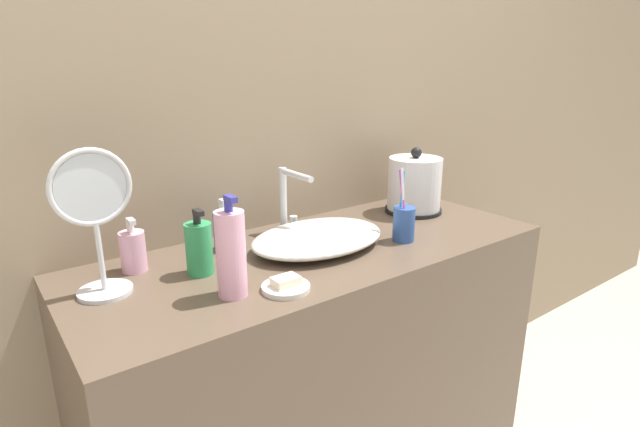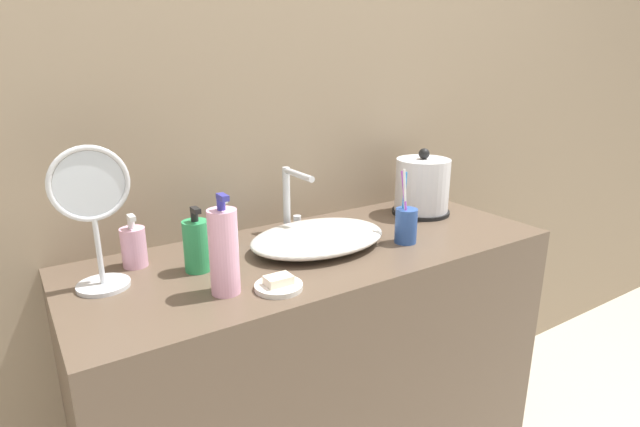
# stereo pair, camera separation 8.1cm
# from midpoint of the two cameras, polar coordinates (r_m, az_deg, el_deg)

# --- Properties ---
(wall_back) EXTENTS (6.00, 0.04, 2.60)m
(wall_back) POSITION_cam_midpoint_polar(r_m,az_deg,el_deg) (1.52, -8.06, 13.35)
(wall_back) COLOR gray
(wall_back) RESTS_ON ground_plane
(vanity_counter) EXTENTS (1.32, 0.52, 0.90)m
(vanity_counter) POSITION_cam_midpoint_polar(r_m,az_deg,el_deg) (1.59, -1.56, -19.34)
(vanity_counter) COLOR brown
(vanity_counter) RESTS_ON ground_plane
(sink_basin) EXTENTS (0.39, 0.27, 0.06)m
(sink_basin) POSITION_cam_midpoint_polar(r_m,az_deg,el_deg) (1.37, -1.90, -2.77)
(sink_basin) COLOR silver
(sink_basin) RESTS_ON vanity_counter
(faucet) EXTENTS (0.06, 0.16, 0.19)m
(faucet) POSITION_cam_midpoint_polar(r_m,az_deg,el_deg) (1.47, -5.21, 1.95)
(faucet) COLOR silver
(faucet) RESTS_ON vanity_counter
(electric_kettle) EXTENTS (0.19, 0.19, 0.22)m
(electric_kettle) POSITION_cam_midpoint_polar(r_m,az_deg,el_deg) (1.70, 9.39, 3.04)
(electric_kettle) COLOR black
(electric_kettle) RESTS_ON vanity_counter
(toothbrush_cup) EXTENTS (0.06, 0.06, 0.21)m
(toothbrush_cup) POSITION_cam_midpoint_polar(r_m,az_deg,el_deg) (1.43, 7.95, -1.05)
(toothbrush_cup) COLOR #2D519E
(toothbrush_cup) RESTS_ON vanity_counter
(lotion_bottle) EXTENTS (0.06, 0.06, 0.14)m
(lotion_bottle) POSITION_cam_midpoint_polar(r_m,az_deg,el_deg) (1.31, -22.27, -3.97)
(lotion_bottle) COLOR #EAA8C6
(lotion_bottle) RESTS_ON vanity_counter
(shampoo_bottle) EXTENTS (0.05, 0.05, 0.14)m
(shampoo_bottle) POSITION_cam_midpoint_polar(r_m,az_deg,el_deg) (1.38, -12.70, -1.89)
(shampoo_bottle) COLOR #3370B7
(shampoo_bottle) RESTS_ON vanity_counter
(mouthwash_bottle) EXTENTS (0.06, 0.06, 0.16)m
(mouthwash_bottle) POSITION_cam_midpoint_polar(r_m,az_deg,el_deg) (1.24, -15.51, -3.83)
(mouthwash_bottle) COLOR #2D9956
(mouthwash_bottle) RESTS_ON vanity_counter
(hand_cream_bottle) EXTENTS (0.06, 0.06, 0.23)m
(hand_cream_bottle) POSITION_cam_midpoint_polar(r_m,az_deg,el_deg) (1.09, -12.24, -4.50)
(hand_cream_bottle) COLOR #EAA8C6
(hand_cream_bottle) RESTS_ON vanity_counter
(soap_dish) EXTENTS (0.11, 0.11, 0.03)m
(soap_dish) POSITION_cam_midpoint_polar(r_m,az_deg,el_deg) (1.13, -6.01, -8.26)
(soap_dish) COLOR silver
(soap_dish) RESTS_ON vanity_counter
(vanity_mirror) EXTENTS (0.17, 0.12, 0.33)m
(vanity_mirror) POSITION_cam_midpoint_polar(r_m,az_deg,el_deg) (1.17, -26.18, -0.26)
(vanity_mirror) COLOR silver
(vanity_mirror) RESTS_ON vanity_counter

